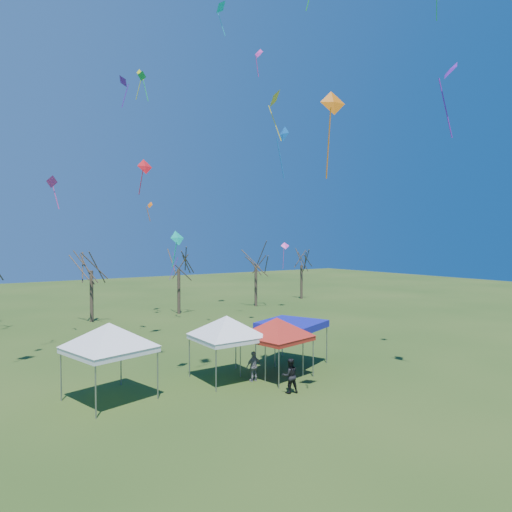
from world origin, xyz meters
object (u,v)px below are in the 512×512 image
at_px(tent_white_mid, 227,320).
at_px(tent_red, 277,322).
at_px(person_dark, 290,376).
at_px(person_grey, 254,366).
at_px(tree_3, 179,253).
at_px(tree_2, 91,252).
at_px(tent_blue, 292,325).
at_px(tree_4, 256,252).
at_px(tree_5, 302,253).
at_px(tent_white_west, 109,328).

height_order(tent_white_mid, tent_red, tent_white_mid).
distance_m(person_dark, person_grey, 2.52).
xyz_separation_m(tree_3, person_dark, (-5.67, -24.81, -5.24)).
bearing_deg(tree_2, tent_blue, -74.60).
height_order(tree_4, tent_blue, tree_4).
bearing_deg(tree_3, tent_white_mid, -108.43).
relative_size(tree_5, person_dark, 4.46).
bearing_deg(tree_3, person_dark, -102.86).
distance_m(tree_2, tent_white_mid, 21.84).
height_order(tree_3, tree_4, tree_3).
relative_size(tree_2, person_grey, 5.21).
height_order(tree_2, tent_white_mid, tree_2).
distance_m(tent_white_mid, tent_blue, 4.63).
bearing_deg(tree_5, tent_white_west, -143.39).
height_order(tree_5, tent_blue, tree_5).
bearing_deg(tree_5, tree_2, -176.30).
bearing_deg(tent_red, tent_white_west, 169.96).
relative_size(tree_2, person_dark, 4.89).
relative_size(tree_2, tree_3, 1.03).
xyz_separation_m(tent_white_mid, person_dark, (1.41, -3.58, -2.32)).
distance_m(tree_5, person_grey, 34.39).
distance_m(tree_2, tree_3, 8.41).
bearing_deg(tree_4, person_dark, -121.18).
distance_m(tree_3, tree_5, 17.81).
bearing_deg(tent_red, person_dark, -113.21).
distance_m(tree_5, tent_white_mid, 34.07).
height_order(tent_white_west, person_dark, tent_white_west).
height_order(tree_3, tent_white_mid, tree_3).
relative_size(tent_white_west, tent_red, 1.10).
relative_size(tent_blue, person_grey, 2.74).
bearing_deg(tree_3, tree_5, 6.52).
bearing_deg(tent_red, person_grey, 178.13).
bearing_deg(person_grey, tent_white_west, -12.66).
relative_size(tent_red, person_grey, 2.63).
xyz_separation_m(tree_3, tent_white_mid, (-7.08, -21.24, -2.92)).
relative_size(tree_5, tent_blue, 1.73).
bearing_deg(tent_red, tent_blue, 32.23).
height_order(tent_white_mid, tent_blue, tent_white_mid).
xyz_separation_m(tent_white_west, tent_red, (8.51, -1.51, -0.35)).
bearing_deg(tent_white_west, tent_red, -10.04).
height_order(tree_5, tent_white_mid, tree_5).
bearing_deg(tree_2, tent_white_west, -102.58).
height_order(tree_5, tent_white_west, tree_5).
bearing_deg(tree_5, tree_3, -173.48).
distance_m(tree_4, tent_blue, 24.39).
bearing_deg(tree_5, tent_white_mid, -136.80).
bearing_deg(tree_3, tree_4, -0.26).
height_order(tent_red, tent_blue, tent_red).
bearing_deg(tent_white_west, person_grey, -11.70).
relative_size(tree_3, person_dark, 4.73).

